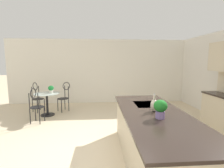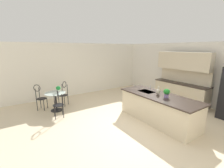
{
  "view_description": "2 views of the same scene",
  "coord_description": "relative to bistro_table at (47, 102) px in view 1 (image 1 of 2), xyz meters",
  "views": [
    {
      "loc": [
        2.98,
        -0.05,
        1.77
      ],
      "look_at": [
        -1.13,
        0.24,
        1.22
      ],
      "focal_mm": 26.86,
      "sensor_mm": 36.0,
      "label": 1
    },
    {
      "loc": [
        3.55,
        -3.21,
        2.45
      ],
      "look_at": [
        -0.94,
        -0.2,
        1.2
      ],
      "focal_mm": 24.92,
      "sensor_mm": 36.0,
      "label": 2
    }
  ],
  "objects": [
    {
      "name": "chair_toward_desk",
      "position": [
        -0.48,
        -0.49,
        0.13
      ],
      "size": [
        0.53,
        0.53,
        1.04
      ],
      "color": "black",
      "rests_on": "ground"
    },
    {
      "name": "potted_plant_on_table",
      "position": [
        -0.03,
        0.14,
        0.44
      ],
      "size": [
        0.18,
        0.18,
        0.25
      ],
      "color": "beige",
      "rests_on": "bistro_table"
    },
    {
      "name": "vase_on_counter",
      "position": [
        2.79,
        2.67,
        0.58
      ],
      "size": [
        0.13,
        0.13,
        0.29
      ],
      "color": "#BCB29E",
      "rests_on": "kitchen_island"
    },
    {
      "name": "bistro_table",
      "position": [
        0.0,
        0.0,
        0.0
      ],
      "size": [
        0.8,
        0.8,
        0.74
      ],
      "color": "black",
      "rests_on": "ground"
    },
    {
      "name": "kitchen_island",
      "position": [
        2.84,
        2.65,
        0.02
      ],
      "size": [
        2.8,
        1.06,
        0.92
      ],
      "color": "beige",
      "rests_on": "ground"
    },
    {
      "name": "chair_by_island",
      "position": [
        -0.47,
        0.47,
        0.13
      ],
      "size": [
        0.54,
        0.54,
        1.04
      ],
      "color": "black",
      "rests_on": "ground"
    },
    {
      "name": "potted_plant_counter_near",
      "position": [
        3.14,
        2.65,
        0.64
      ],
      "size": [
        0.2,
        0.2,
        0.28
      ],
      "color": "#7A669E",
      "rests_on": "kitchen_island"
    },
    {
      "name": "wall_left_window",
      "position": [
        -1.72,
        1.8,
        0.9
      ],
      "size": [
        0.12,
        7.8,
        2.7
      ],
      "primitive_type": "cube",
      "color": "silver",
      "rests_on": "ground"
    },
    {
      "name": "chair_near_window",
      "position": [
        0.72,
        -0.09,
        0.13
      ],
      "size": [
        0.51,
        0.43,
        1.04
      ],
      "color": "black",
      "rests_on": "ground"
    },
    {
      "name": "ground_plane",
      "position": [
        2.54,
        1.8,
        -0.45
      ],
      "size": [
        40.0,
        40.0,
        0.0
      ],
      "primitive_type": "plane",
      "color": "beige"
    },
    {
      "name": "sink_faucet",
      "position": [
        2.29,
        2.83,
        0.58
      ],
      "size": [
        0.02,
        0.02,
        0.22
      ],
      "primitive_type": "cylinder",
      "color": "#B2B5BA",
      "rests_on": "kitchen_island"
    }
  ]
}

